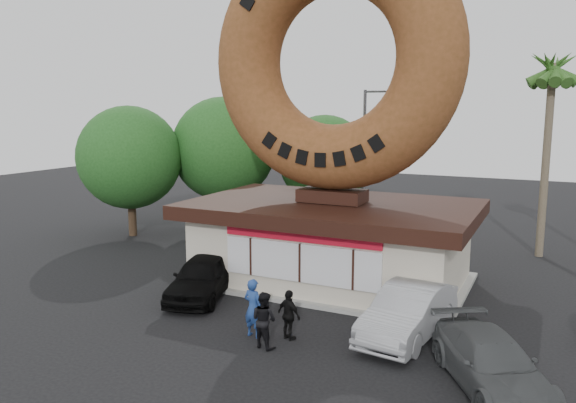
% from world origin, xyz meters
% --- Properties ---
extents(ground, '(90.00, 90.00, 0.00)m').
position_xyz_m(ground, '(0.00, 0.00, 0.00)').
color(ground, black).
rests_on(ground, ground).
extents(donut_shop, '(11.20, 7.20, 3.80)m').
position_xyz_m(donut_shop, '(0.00, 5.98, 1.77)').
color(donut_shop, beige).
rests_on(donut_shop, ground).
extents(giant_donut, '(10.03, 2.56, 10.03)m').
position_xyz_m(giant_donut, '(0.00, 6.00, 8.82)').
color(giant_donut, brown).
rests_on(giant_donut, donut_shop).
extents(tree_west, '(6.00, 6.00, 7.65)m').
position_xyz_m(tree_west, '(-9.50, 13.00, 4.64)').
color(tree_west, '#473321').
rests_on(tree_west, ground).
extents(tree_mid, '(5.20, 5.20, 6.63)m').
position_xyz_m(tree_mid, '(-4.00, 15.00, 4.02)').
color(tree_mid, '#473321').
rests_on(tree_mid, ground).
extents(tree_far, '(5.60, 5.60, 7.14)m').
position_xyz_m(tree_far, '(-13.00, 9.00, 4.33)').
color(tree_far, '#473321').
rests_on(tree_far, ground).
extents(palm_near, '(2.60, 2.60, 9.75)m').
position_xyz_m(palm_near, '(7.50, 14.00, 8.41)').
color(palm_near, '#726651').
rests_on(palm_near, ground).
extents(street_lamp, '(2.11, 0.20, 8.00)m').
position_xyz_m(street_lamp, '(-1.86, 16.00, 4.48)').
color(street_lamp, '#59595E').
rests_on(street_lamp, ground).
extents(person_left, '(0.73, 0.54, 1.84)m').
position_xyz_m(person_left, '(-0.11, -0.29, 0.92)').
color(person_left, navy).
rests_on(person_left, ground).
extents(person_center, '(0.95, 0.82, 1.69)m').
position_xyz_m(person_center, '(0.56, -0.84, 0.85)').
color(person_center, black).
rests_on(person_center, ground).
extents(person_right, '(0.99, 0.69, 1.56)m').
position_xyz_m(person_right, '(0.99, -0.02, 0.78)').
color(person_right, black).
rests_on(person_right, ground).
extents(car_black, '(2.99, 4.82, 1.53)m').
position_xyz_m(car_black, '(-3.65, 2.09, 0.77)').
color(car_black, black).
rests_on(car_black, ground).
extents(car_silver, '(2.24, 4.95, 1.57)m').
position_xyz_m(car_silver, '(4.19, 1.81, 0.79)').
color(car_silver, '#A5A6AA').
rests_on(car_silver, ground).
extents(car_grey, '(3.99, 4.93, 1.34)m').
position_xyz_m(car_grey, '(6.87, -0.50, 0.67)').
color(car_grey, '#4F5253').
rests_on(car_grey, ground).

